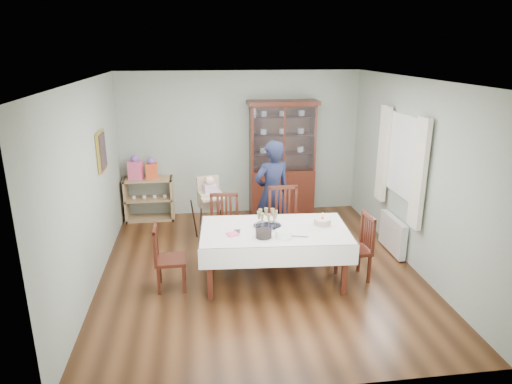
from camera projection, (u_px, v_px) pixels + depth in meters
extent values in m
plane|color=#593319|center=(259.00, 269.00, 6.68)|extent=(5.00, 5.00, 0.00)
plane|color=#9EAA99|center=(241.00, 144.00, 8.63)|extent=(4.50, 0.00, 4.50)
plane|color=#9EAA99|center=(90.00, 187.00, 5.99)|extent=(0.00, 5.00, 5.00)
plane|color=#9EAA99|center=(414.00, 175.00, 6.56)|extent=(0.00, 5.00, 5.00)
plane|color=white|center=(259.00, 80.00, 5.86)|extent=(5.00, 5.00, 0.00)
cube|color=#481812|center=(275.00, 232.00, 6.15)|extent=(1.97, 1.17, 0.06)
cube|color=silver|center=(275.00, 229.00, 6.14)|extent=(2.07, 1.28, 0.01)
cube|color=#481812|center=(281.00, 191.00, 8.77)|extent=(1.20, 0.45, 0.90)
cube|color=white|center=(284.00, 139.00, 8.28)|extent=(1.12, 0.01, 1.16)
cube|color=#481812|center=(283.00, 103.00, 8.26)|extent=(1.30, 0.48, 0.07)
cube|color=tan|center=(151.00, 218.00, 8.61)|extent=(0.90, 0.38, 0.04)
cube|color=tan|center=(149.00, 199.00, 8.49)|extent=(0.90, 0.38, 0.03)
cube|color=tan|center=(148.00, 179.00, 8.38)|extent=(0.90, 0.38, 0.04)
cube|color=tan|center=(126.00, 200.00, 8.44)|extent=(0.04, 0.38, 0.80)
cube|color=tan|center=(172.00, 198.00, 8.55)|extent=(0.04, 0.38, 0.80)
cube|color=gold|center=(101.00, 151.00, 6.66)|extent=(0.04, 0.48, 0.58)
cube|color=white|center=(404.00, 156.00, 6.77)|extent=(0.04, 1.02, 1.22)
cube|color=silver|center=(419.00, 174.00, 6.21)|extent=(0.07, 0.30, 1.55)
cube|color=silver|center=(383.00, 154.00, 7.38)|extent=(0.07, 0.30, 1.55)
cube|color=white|center=(393.00, 234.00, 7.15)|extent=(0.10, 0.80, 0.55)
cube|color=#481812|center=(224.00, 232.00, 6.84)|extent=(0.49, 0.49, 0.05)
cube|color=#481812|center=(224.00, 210.00, 6.95)|extent=(0.43, 0.08, 0.53)
cube|color=#481812|center=(285.00, 226.00, 6.97)|extent=(0.48, 0.48, 0.05)
cube|color=#481812|center=(283.00, 203.00, 7.09)|extent=(0.46, 0.05, 0.56)
cube|color=#481812|center=(171.00, 260.00, 6.05)|extent=(0.40, 0.40, 0.05)
cube|color=#481812|center=(156.00, 244.00, 5.95)|extent=(0.04, 0.38, 0.47)
cube|color=#481812|center=(353.00, 250.00, 6.29)|extent=(0.45, 0.45, 0.05)
cube|color=#481812|center=(368.00, 232.00, 6.25)|extent=(0.07, 0.40, 0.49)
imported|color=black|center=(272.00, 193.00, 7.32)|extent=(0.73, 0.59, 1.72)
cube|color=tan|center=(210.00, 200.00, 7.47)|extent=(0.43, 0.39, 0.26)
cube|color=tan|center=(210.00, 187.00, 7.40)|extent=(0.37, 0.14, 0.30)
cube|color=tan|center=(210.00, 195.00, 7.44)|extent=(0.42, 0.25, 0.03)
cube|color=silver|center=(210.00, 190.00, 7.42)|extent=(0.22, 0.19, 0.19)
sphere|color=beige|center=(210.00, 181.00, 7.37)|extent=(0.16, 0.16, 0.16)
cylinder|color=silver|center=(267.00, 226.00, 6.22)|extent=(0.38, 0.38, 0.01)
torus|color=silver|center=(267.00, 226.00, 6.22)|extent=(0.39, 0.39, 0.01)
cylinder|color=white|center=(322.00, 225.00, 6.27)|extent=(0.27, 0.27, 0.01)
cylinder|color=brown|center=(322.00, 222.00, 6.25)|extent=(0.23, 0.23, 0.08)
cylinder|color=silver|center=(323.00, 219.00, 6.24)|extent=(0.23, 0.23, 0.01)
cylinder|color=#F24C4C|center=(323.00, 216.00, 6.23)|extent=(0.01, 0.01, 0.06)
sphere|color=yellow|center=(323.00, 213.00, 6.22)|extent=(0.02, 0.02, 0.02)
cylinder|color=black|center=(264.00, 234.00, 5.87)|extent=(0.27, 0.27, 0.10)
cylinder|color=white|center=(284.00, 234.00, 5.87)|extent=(0.26, 0.26, 0.09)
cube|color=#FD5D8C|center=(233.00, 234.00, 5.95)|extent=(0.17, 0.17, 0.02)
cube|color=silver|center=(297.00, 236.00, 5.89)|extent=(0.28, 0.11, 0.01)
cube|color=#FD5D8C|center=(135.00, 170.00, 8.28)|extent=(0.27, 0.21, 0.33)
sphere|color=#E533B2|center=(134.00, 158.00, 8.21)|extent=(0.13, 0.13, 0.13)
cube|color=#E85024|center=(152.00, 171.00, 8.32)|extent=(0.23, 0.18, 0.28)
sphere|color=#E533B2|center=(151.00, 161.00, 8.26)|extent=(0.13, 0.13, 0.13)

